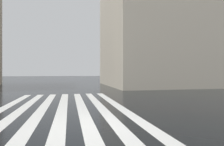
# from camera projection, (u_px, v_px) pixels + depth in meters

# --- Properties ---
(ground_plane) EXTENTS (220.00, 220.00, 0.00)m
(ground_plane) POSITION_uv_depth(u_px,v_px,m) (90.00, 125.00, 6.86)
(ground_plane) COLOR black
(zebra_crossing) EXTENTS (13.00, 6.50, 0.01)m
(zebra_crossing) POSITION_uv_depth(u_px,v_px,m) (63.00, 107.00, 10.54)
(zebra_crossing) COLOR silver
(zebra_crossing) RESTS_ON ground_plane
(haussmann_block_corner) EXTENTS (15.38, 25.21, 20.47)m
(haussmann_block_corner) POSITION_uv_depth(u_px,v_px,m) (188.00, 20.00, 30.27)
(haussmann_block_corner) COLOR beige
(haussmann_block_corner) RESTS_ON ground_plane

